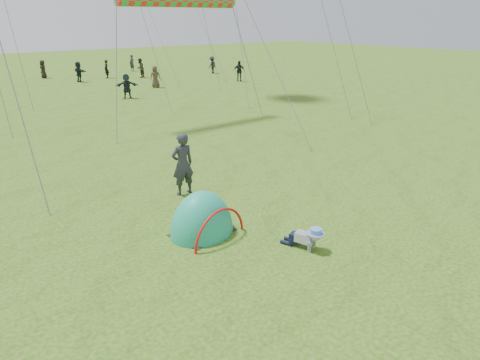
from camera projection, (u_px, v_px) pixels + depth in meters
ground at (307, 256)px, 9.86m from camera, size 140.00×140.00×0.00m
crawling_toddler at (307, 237)px, 10.09m from camera, size 0.75×0.90×0.59m
popup_tent at (202, 233)px, 10.92m from camera, size 1.95×1.70×2.25m
standing_adult at (183, 164)px, 12.99m from camera, size 0.74×0.52×1.95m
crowd_person_0 at (106, 69)px, 38.51m from camera, size 0.45×0.63×1.60m
crowd_person_3 at (212, 65)px, 41.92m from camera, size 1.17×0.88×1.62m
crowd_person_5 at (79, 72)px, 36.18m from camera, size 0.78×1.63×1.69m
crowd_person_6 at (132, 63)px, 43.49m from camera, size 0.53×0.67×1.62m
crowd_person_8 at (239, 71)px, 36.68m from camera, size 1.06×0.91×1.71m
crowd_person_10 at (155, 77)px, 33.31m from camera, size 0.96×0.88×1.65m
crowd_person_11 at (127, 86)px, 28.87m from camera, size 1.58×1.00×1.63m
crowd_person_13 at (140, 68)px, 38.81m from camera, size 1.05×1.00×1.71m
crowd_person_16 at (43, 69)px, 38.55m from camera, size 0.85×0.93×1.59m
rainbow_tube_kite at (179, 0)px, 20.74m from camera, size 6.44×0.64×0.64m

